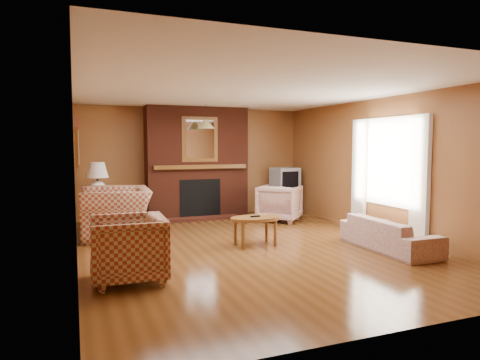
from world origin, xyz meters
name	(u,v)px	position (x,y,z in m)	size (l,w,h in m)	color
floor	(249,247)	(0.00, 0.00, 0.00)	(6.50, 6.50, 0.00)	#4F2C10
ceiling	(250,91)	(0.00, 0.00, 2.40)	(6.50, 6.50, 0.00)	white
wall_back	(194,162)	(0.00, 3.25, 1.20)	(6.50, 6.50, 0.00)	brown
wall_front	(400,191)	(0.00, -3.25, 1.20)	(6.50, 6.50, 0.00)	brown
wall_left	(75,174)	(-2.50, 0.00, 1.20)	(6.50, 6.50, 0.00)	brown
wall_right	(382,167)	(2.50, 0.00, 1.20)	(6.50, 6.50, 0.00)	brown
fireplace	(197,163)	(0.00, 2.98, 1.18)	(2.20, 0.82, 2.40)	#4E1D11
window_right	(387,172)	(2.45, -0.20, 1.13)	(0.10, 1.85, 2.00)	beige
bookshelf	(77,140)	(-2.44, 1.90, 1.67)	(0.09, 0.55, 0.71)	brown
botanical_print	(77,147)	(-2.47, -0.30, 1.55)	(0.05, 0.40, 0.50)	brown
pendant_light	(206,124)	(0.00, 2.30, 2.00)	(0.36, 0.36, 0.48)	black
plaid_loveseat	(116,212)	(-1.85, 1.56, 0.42)	(1.29, 1.13, 0.84)	maroon
plaid_armchair	(128,249)	(-1.95, -1.04, 0.39)	(0.82, 0.85, 0.77)	maroon
floral_sofa	(389,234)	(1.90, -0.92, 0.24)	(1.66, 0.65, 0.48)	beige
floral_armchair	(280,203)	(1.46, 1.89, 0.37)	(0.80, 0.82, 0.75)	beige
coffee_table	(255,221)	(0.13, 0.07, 0.39)	(0.81, 0.51, 0.47)	brown
side_table	(98,213)	(-2.10, 2.45, 0.29)	(0.43, 0.43, 0.58)	brown
table_lamp	(97,178)	(-2.10, 2.45, 0.95)	(0.41, 0.41, 0.68)	white
tv_stand	(285,201)	(2.05, 2.80, 0.28)	(0.51, 0.46, 0.55)	black
crt_tv	(285,179)	(2.05, 2.79, 0.81)	(0.59, 0.59, 0.51)	#9B9EA2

